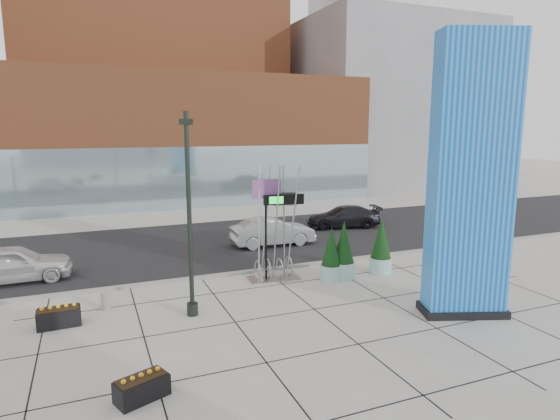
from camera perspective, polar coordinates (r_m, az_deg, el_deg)
name	(u,v)px	position (r m, az deg, el deg)	size (l,w,h in m)	color
ground	(279,304)	(17.88, -0.17, -11.36)	(160.00, 160.00, 0.00)	#9E9991
street_asphalt	(212,243)	(26.97, -8.26, -4.04)	(80.00, 12.00, 0.02)	black
curb_edge	(245,272)	(21.40, -4.27, -7.57)	(80.00, 0.30, 0.12)	gray
tower_podium	(174,139)	(43.04, -12.79, 8.43)	(34.00, 10.00, 11.00)	#A2542F
tower_glass_front	(186,178)	(38.52, -11.39, 3.84)	(34.00, 0.60, 5.00)	#8CA5B2
building_grey_parking	(380,106)	(57.42, 12.12, 12.29)	(20.00, 18.00, 18.00)	slate
blue_pylon	(471,183)	(17.11, 22.25, 3.03)	(3.16, 2.20, 9.64)	#0C51B9
lamp_post	(190,235)	(16.30, -10.92, -3.03)	(0.48, 0.39, 7.06)	black
public_art_sculpture	(274,250)	(20.30, -0.75, -4.86)	(2.26, 1.24, 4.97)	#A3A6A8
concrete_bollard	(106,301)	(18.36, -20.46, -10.33)	(0.34, 0.34, 0.66)	gray
overhead_street_sign	(280,206)	(19.97, -0.05, 0.44)	(1.75, 0.42, 3.72)	black
round_planter_east	(381,247)	(21.67, 12.21, -4.45)	(1.00, 1.00, 2.51)	#9BD1C9
round_planter_mid	(331,255)	(20.39, 6.28, -5.46)	(0.93, 0.93, 2.32)	#9BD1C9
round_planter_west	(344,251)	(20.65, 7.75, -4.98)	(1.02, 1.02, 2.55)	#9BD1C9
box_planter_north	(59,316)	(17.52, -25.34, -11.62)	(1.38, 0.73, 0.74)	black
box_planter_south	(142,387)	(12.58, -16.50, -19.97)	(1.39, 1.04, 0.69)	black
car_white_west	(12,264)	(22.99, -29.84, -5.75)	(1.88, 4.67, 1.59)	silver
car_silver_mid	(273,232)	(26.12, -0.88, -2.69)	(1.62, 4.66, 1.53)	#A8ACB0
car_dark_east	(343,217)	(31.11, 7.72, -0.84)	(1.96, 4.83, 1.40)	black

